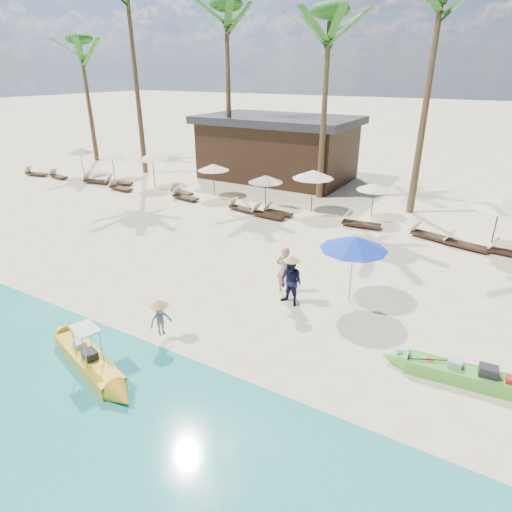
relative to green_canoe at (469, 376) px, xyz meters
The scene contains 36 objects.
ground 6.52m from the green_canoe, behind, with size 240.00×240.00×0.00m, color #FFF2BC.
wet_sand_strip 8.38m from the green_canoe, 140.94° to the right, with size 240.00×4.50×0.01m, color tan.
green_canoe is the anchor object (origin of this frame).
yellow_canoe 9.78m from the green_canoe, 153.43° to the right, with size 4.81×1.72×1.28m.
tourist 6.52m from the green_canoe, 162.12° to the left, with size 0.62×0.41×1.70m, color tan.
vendor_green 5.76m from the green_canoe, 167.21° to the left, with size 0.81×0.63×1.66m, color #121533.
vendor_yellow 8.28m from the green_canoe, 162.66° to the right, with size 0.66×0.38×1.03m, color gray.
blue_umbrella 5.05m from the green_canoe, 148.18° to the left, with size 2.19×2.19×2.36m.
resort_parasol_0 29.44m from the green_canoe, 158.60° to the left, with size 1.95×1.95×2.01m.
lounger_0_left 31.45m from the green_canoe, 163.85° to the left, with size 1.90×0.93×0.62m.
lounger_0_right 29.55m from the green_canoe, 162.13° to the left, with size 1.76×0.74×0.58m.
resort_parasol_1 26.60m from the green_canoe, 155.89° to the left, with size 1.91×1.91×1.96m.
lounger_1_left 26.26m from the green_canoe, 159.06° to the left, with size 2.05×1.06×0.67m.
lounger_1_right 24.84m from the green_canoe, 156.70° to the left, with size 1.93×1.15×0.63m.
resort_parasol_2 23.18m from the green_canoe, 152.05° to the left, with size 2.16×2.16×2.22m.
lounger_2_left 23.46m from the green_canoe, 157.65° to the left, with size 1.81×0.66×0.61m.
resort_parasol_3 19.06m from the green_canoe, 144.99° to the left, with size 1.94×1.94×2.00m.
lounger_3_left 20.39m from the green_canoe, 149.95° to the left, with size 1.81×0.91×0.59m.
lounger_3_right 19.14m from the green_canoe, 150.77° to the left, with size 1.89×0.78×0.62m.
resort_parasol_4 15.19m from the green_canoe, 138.94° to the left, with size 1.93×1.93×1.99m.
lounger_4_left 15.56m from the green_canoe, 143.76° to the left, with size 1.79×0.82×0.59m.
lounger_4_right 13.95m from the green_canoe, 140.43° to the left, with size 1.90×0.71×0.63m.
resort_parasol_5 14.42m from the green_canoe, 129.51° to the left, with size 2.25×2.25×2.32m.
lounger_5_left 14.16m from the green_canoe, 137.65° to the left, with size 1.68×0.61×0.56m.
resort_parasol_6 13.07m from the green_canoe, 117.03° to the left, with size 1.84×1.84×1.90m.
lounger_6_left 11.64m from the green_canoe, 121.45° to the left, with size 2.00×0.75×0.67m.
lounger_6_right 10.37m from the green_canoe, 105.22° to the left, with size 2.03×1.10×0.66m.
resort_parasol_7 10.11m from the green_canoe, 90.82° to the left, with size 2.25×2.25×2.31m.
lounger_7_left 9.64m from the green_canoe, 97.03° to the left, with size 1.93×0.92×0.63m.
lounger_7_right 9.63m from the green_canoe, 86.92° to the left, with size 1.72×0.65×0.57m.
palm_0 35.54m from the green_canoe, 153.97° to the left, with size 2.08×2.08×9.90m.
palm_1 29.72m from the green_canoe, 150.23° to the left, with size 2.08×2.08×13.60m.
palm_2 24.23m from the green_canoe, 138.89° to the left, with size 2.08×2.08×11.33m.
palm_3 19.06m from the green_canoe, 125.19° to the left, with size 2.08×2.08×10.52m.
palm_4 17.12m from the green_canoe, 107.62° to the left, with size 2.08×2.08×11.70m.
pavilion_west 22.60m from the green_canoe, 130.12° to the left, with size 10.80×6.60×4.30m.
Camera 1 is at (6.25, -9.81, 7.22)m, focal length 30.00 mm.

